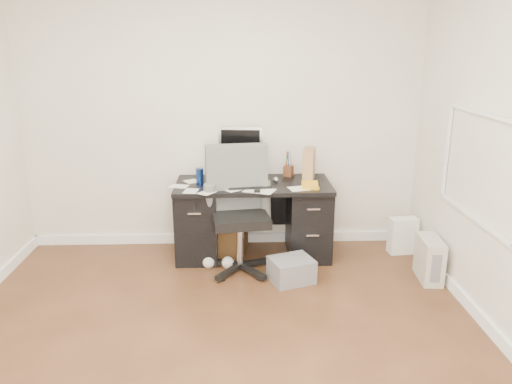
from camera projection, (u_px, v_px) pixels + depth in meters
ground at (218, 351)px, 3.46m from camera, size 4.00×4.00×0.00m
room_shell at (217, 111)px, 3.01m from camera, size 4.02×4.02×2.71m
desk at (253, 217)px, 4.93m from camera, size 1.50×0.70×0.75m
loose_papers at (232, 185)px, 4.78m from camera, size 1.10×0.60×0.00m
lcd_monitor at (241, 153)px, 4.88m from camera, size 0.44×0.28×0.54m
keyboard at (250, 187)px, 4.68m from camera, size 0.42×0.18×0.02m
computer_mouse at (276, 180)px, 4.84m from camera, size 0.06×0.06×0.06m
travel_mug at (200, 177)px, 4.76m from camera, size 0.07×0.07×0.16m
white_binder at (211, 166)px, 4.91m from camera, size 0.16×0.26×0.28m
magazine_file at (309, 165)px, 4.90m from camera, size 0.19×0.29×0.31m
pen_cup at (288, 164)px, 5.06m from camera, size 0.14×0.14×0.25m
yellow_book at (310, 185)px, 4.70m from camera, size 0.19×0.23×0.04m
paper_remote at (259, 189)px, 4.58m from camera, size 0.34×0.31×0.02m
office_chair at (240, 211)px, 4.56m from camera, size 0.74×0.74×1.16m
pc_tower at (429, 259)px, 4.47m from camera, size 0.20×0.40×0.39m
shopping_bag at (403, 236)px, 5.04m from camera, size 0.29×0.22×0.37m
wicker_basket at (225, 234)px, 5.03m from camera, size 0.47×0.47×0.41m
desk_printer at (291, 270)px, 4.46m from camera, size 0.44×0.40×0.21m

